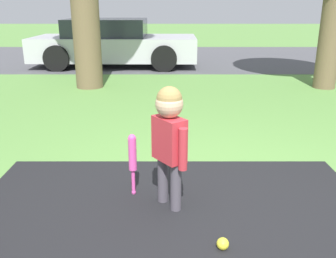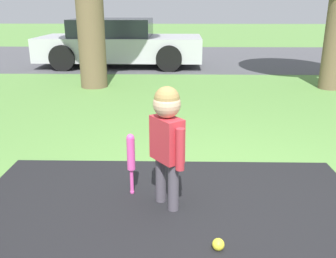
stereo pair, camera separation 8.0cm
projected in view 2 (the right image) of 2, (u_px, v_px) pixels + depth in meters
The scene contains 6 objects.
ground_plane at pixel (220, 211), 3.09m from camera, with size 60.00×60.00×0.00m, color #5B8C42.
street_strip at pixel (188, 57), 11.86m from camera, with size 40.00×6.00×0.01m.
child at pixel (167, 131), 2.97m from camera, with size 0.29×0.35×1.03m.
baseball_bat at pixel (131, 156), 3.25m from camera, with size 0.07×0.07×0.57m.
sports_ball at pixel (218, 244), 2.59m from camera, with size 0.09×0.09×0.09m.
parked_car at pixel (119, 43), 10.16m from camera, with size 4.36×2.11×1.24m.
Camera 2 is at (-0.37, -2.72, 1.63)m, focal length 40.00 mm.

